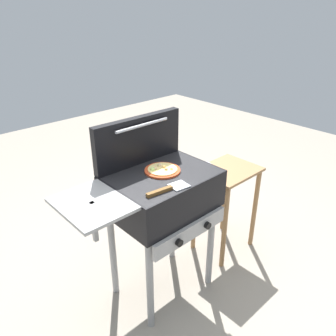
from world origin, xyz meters
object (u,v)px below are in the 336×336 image
Objects in this scene: grill at (161,195)px; prep_table at (226,192)px; topping_bowl_near at (204,168)px; spatula at (168,189)px; pizza_cheese at (162,170)px.

grill reaches higher than prep_table.
topping_bowl_near reaches higher than prep_table.
prep_table is (0.77, 0.17, -0.40)m from spatula.
topping_bowl_near is at bearing 12.14° from grill.
grill is 1.35× the size of prep_table.
grill is at bearing -179.63° from prep_table.
prep_table is at bearing -36.85° from topping_bowl_near.
grill reaches higher than topping_bowl_near.
spatula is 0.37× the size of prep_table.
spatula is at bearing -119.99° from grill.
prep_table is 0.28m from topping_bowl_near.
grill is 3.62× the size of spatula.
spatula is at bearing -124.47° from pizza_cheese.
pizza_cheese is 0.31× the size of prep_table.
spatula is 2.41× the size of topping_bowl_near.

